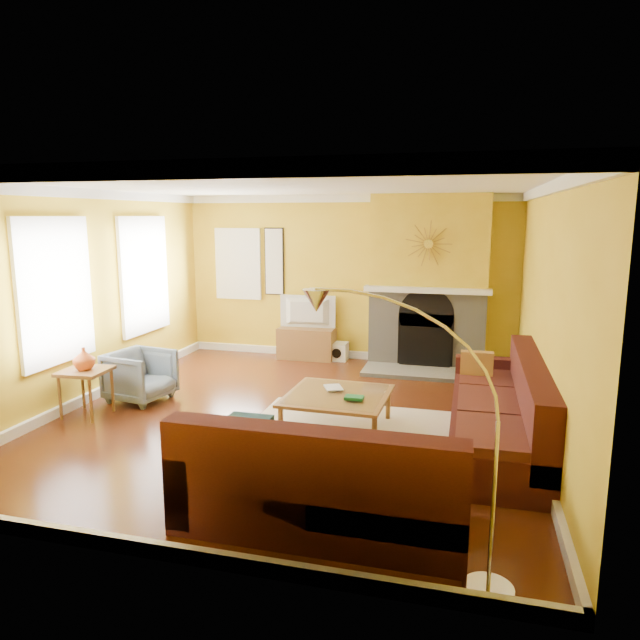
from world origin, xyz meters
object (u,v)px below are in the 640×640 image
(armchair, at_px, (140,376))
(arc_lamp, at_px, (410,445))
(side_table, at_px, (87,393))
(coffee_table, at_px, (337,412))
(sectional_sofa, at_px, (394,411))
(media_console, at_px, (307,343))

(armchair, bearing_deg, arc_lamp, -118.16)
(side_table, bearing_deg, coffee_table, 5.20)
(armchair, bearing_deg, coffee_table, -89.02)
(arc_lamp, bearing_deg, coffee_table, 112.63)
(coffee_table, bearing_deg, sectional_sofa, -33.59)
(side_table, bearing_deg, media_console, 62.12)
(sectional_sofa, bearing_deg, coffee_table, 146.41)
(media_console, xyz_separation_m, armchair, (-1.47, -2.67, 0.07))
(sectional_sofa, bearing_deg, media_console, 118.51)
(media_console, distance_m, arc_lamp, 6.05)
(coffee_table, distance_m, media_console, 3.32)
(side_table, bearing_deg, armchair, 66.14)
(media_console, relative_size, side_table, 1.65)
(coffee_table, bearing_deg, side_table, -174.80)
(armchair, distance_m, arc_lamp, 4.78)
(media_console, relative_size, arc_lamp, 0.49)
(coffee_table, relative_size, arc_lamp, 0.58)
(sectional_sofa, xyz_separation_m, coffee_table, (-0.68, 0.45, -0.23))
(media_console, bearing_deg, side_table, -117.88)
(sectional_sofa, distance_m, coffee_table, 0.85)
(side_table, bearing_deg, arc_lamp, -28.66)
(media_console, bearing_deg, sectional_sofa, -61.49)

